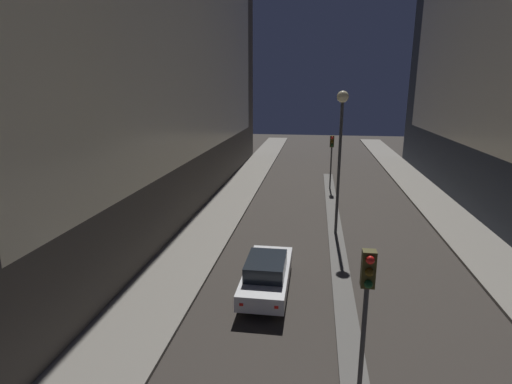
{
  "coord_description": "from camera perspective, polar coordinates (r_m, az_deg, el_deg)",
  "views": [
    {
      "loc": [
        -1.34,
        -4.67,
        7.97
      ],
      "look_at": [
        -5.51,
        23.62,
        0.5
      ],
      "focal_mm": 28.0,
      "sensor_mm": 36.0,
      "label": 1
    }
  ],
  "objects": [
    {
      "name": "median_strip",
      "position": [
        23.0,
        11.27,
        -5.78
      ],
      "size": [
        0.81,
        31.75,
        0.12
      ],
      "color": "#56544F",
      "rests_on": "ground"
    },
    {
      "name": "street_lamp",
      "position": [
        21.63,
        12.04,
        8.57
      ],
      "size": [
        0.6,
        0.6,
        7.72
      ],
      "color": "#383838",
      "rests_on": "median_strip"
    },
    {
      "name": "traffic_light_mid",
      "position": [
        32.12,
        10.75,
        5.93
      ],
      "size": [
        0.32,
        0.42,
        4.25
      ],
      "color": "#383838",
      "rests_on": "median_strip"
    },
    {
      "name": "car_left_lane",
      "position": [
        16.32,
        1.54,
        -11.57
      ],
      "size": [
        1.76,
        4.79,
        1.52
      ],
      "color": "silver",
      "rests_on": "ground"
    },
    {
      "name": "building_left",
      "position": [
        28.29,
        -14.09,
        20.34
      ],
      "size": [
        6.01,
        42.94,
        21.95
      ],
      "color": "#423D38",
      "rests_on": "ground"
    },
    {
      "name": "traffic_light_near",
      "position": [
        10.03,
        15.5,
        -14.05
      ],
      "size": [
        0.32,
        0.42,
        4.25
      ],
      "color": "#383838",
      "rests_on": "median_strip"
    }
  ]
}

